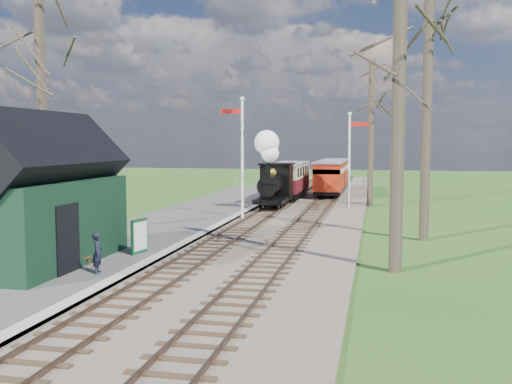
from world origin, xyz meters
TOP-DOWN VIEW (x-y plane):
  - ground at (0.00, 0.00)m, footprint 140.00×140.00m
  - distant_hills at (1.40, 64.38)m, footprint 114.40×48.00m
  - ballast_bed at (1.30, 22.00)m, footprint 8.00×60.00m
  - track_near at (0.00, 22.00)m, footprint 1.60×60.00m
  - track_far at (2.60, 22.00)m, footprint 1.60×60.00m
  - platform at (-3.50, 14.00)m, footprint 5.00×44.00m
  - coping_strip at (-1.20, 14.00)m, footprint 0.40×44.00m
  - station_shed at (-4.30, 4.00)m, footprint 3.25×6.30m
  - semaphore_near at (-0.77, 16.00)m, footprint 1.22×0.24m
  - semaphore_far at (4.37, 22.00)m, footprint 1.22×0.24m
  - bare_trees at (1.33, 10.10)m, footprint 15.51×22.39m
  - fence_line at (0.30, 36.00)m, footprint 12.60×0.08m
  - locomotive at (-0.01, 20.76)m, footprint 1.77×4.13m
  - coach at (0.00, 26.82)m, footprint 2.07×7.09m
  - red_carriage_a at (2.60, 28.67)m, footprint 1.97×4.88m
  - red_carriage_b at (2.60, 34.17)m, footprint 1.97×4.88m
  - sign_board at (-1.96, 6.16)m, footprint 0.28×0.80m
  - bench at (-3.16, 3.63)m, footprint 0.72×1.47m
  - person at (-1.94, 3.15)m, footprint 0.39×0.50m

SIDE VIEW (x-z plane):
  - distant_hills at x=1.40m, z-range -27.22..-5.20m
  - ground at x=0.00m, z-range 0.00..0.00m
  - ballast_bed at x=1.30m, z-range 0.00..0.10m
  - track_near at x=0.00m, z-range 0.02..0.17m
  - track_far at x=2.60m, z-range 0.02..0.17m
  - platform at x=-3.50m, z-range 0.00..0.20m
  - coping_strip at x=-1.20m, z-range 0.00..0.21m
  - fence_line at x=0.30m, z-range 0.05..1.05m
  - bench at x=-3.16m, z-range 0.17..0.98m
  - sign_board at x=-1.96m, z-range 0.20..1.38m
  - person at x=-1.94m, z-range 0.20..1.39m
  - red_carriage_a at x=2.60m, z-range 0.40..2.47m
  - red_carriage_b at x=2.60m, z-range 0.40..2.47m
  - coach at x=0.00m, z-range 0.41..2.59m
  - locomotive at x=-0.01m, z-range -0.17..4.26m
  - station_shed at x=-4.30m, z-range -0.12..4.66m
  - semaphore_far at x=4.37m, z-range 0.49..6.21m
  - semaphore_near at x=-0.77m, z-range 0.51..6.73m
  - bare_trees at x=1.33m, z-range -0.79..11.21m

